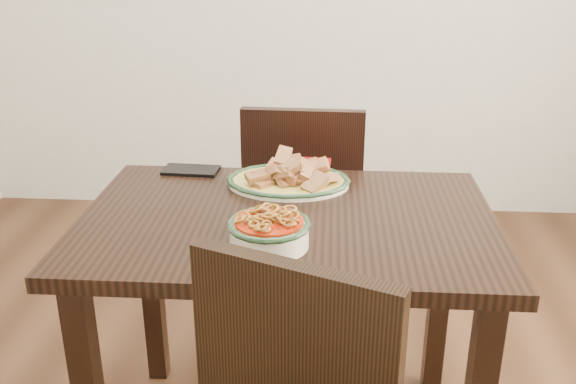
# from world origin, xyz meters

# --- Properties ---
(dining_table) EXTENTS (1.08, 0.72, 0.75)m
(dining_table) POSITION_xyz_m (0.05, -0.06, 0.64)
(dining_table) COLOR black
(dining_table) RESTS_ON ground
(chair_far) EXTENTS (0.43, 0.43, 0.89)m
(chair_far) POSITION_xyz_m (0.07, 0.60, 0.50)
(chair_far) COLOR black
(chair_far) RESTS_ON ground
(fish_plate) EXTENTS (0.35, 0.27, 0.11)m
(fish_plate) POSITION_xyz_m (0.04, 0.16, 0.79)
(fish_plate) COLOR white
(fish_plate) RESTS_ON dining_table
(noodle_bowl) EXTENTS (0.20, 0.20, 0.08)m
(noodle_bowl) POSITION_xyz_m (0.02, -0.24, 0.79)
(noodle_bowl) COLOR white
(noodle_bowl) RESTS_ON dining_table
(smartphone) EXTENTS (0.17, 0.10, 0.01)m
(smartphone) POSITION_xyz_m (-0.27, 0.25, 0.76)
(smartphone) COLOR black
(smartphone) RESTS_ON dining_table
(napkin) EXTENTS (0.11, 0.09, 0.01)m
(napkin) POSITION_xyz_m (0.10, 0.33, 0.76)
(napkin) COLOR maroon
(napkin) RESTS_ON dining_table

